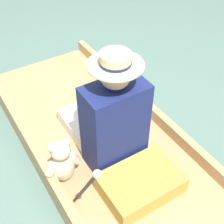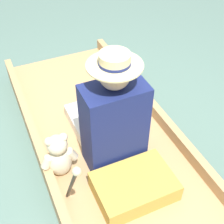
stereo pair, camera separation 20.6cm
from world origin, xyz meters
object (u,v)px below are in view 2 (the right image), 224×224
object	(u,v)px
teddy_bear	(59,156)
wine_glass	(128,107)
champagne_bottle	(125,81)
walking_cane	(72,183)
seated_person	(110,120)

from	to	relation	value
teddy_bear	wine_glass	distance (m)	0.81
champagne_bottle	teddy_bear	bearing A→B (deg)	-142.69
wine_glass	walking_cane	bearing A→B (deg)	-133.31
teddy_bear	walking_cane	distance (m)	0.48
wine_glass	teddy_bear	bearing A→B (deg)	-152.61
seated_person	walking_cane	distance (m)	0.63
walking_cane	teddy_bear	bearing A→B (deg)	86.42
seated_person	wine_glass	size ratio (longest dim) A/B	9.37
teddy_bear	walking_cane	size ratio (longest dim) A/B	0.53
teddy_bear	champagne_bottle	world-z (taller)	teddy_bear
seated_person	walking_cane	xyz separation A→B (m)	(-0.42, -0.46, 0.09)
teddy_bear	walking_cane	world-z (taller)	walking_cane
seated_person	walking_cane	world-z (taller)	seated_person
seated_person	champagne_bottle	bearing A→B (deg)	59.73
teddy_bear	seated_person	bearing A→B (deg)	6.19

